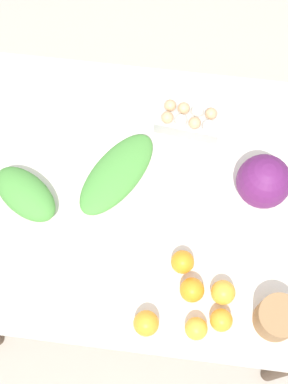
% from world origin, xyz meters
% --- Properties ---
extents(ground_plane, '(8.00, 8.00, 0.00)m').
position_xyz_m(ground_plane, '(0.00, 0.00, 0.00)').
color(ground_plane, '#B2A899').
extents(dining_table, '(1.32, 1.06, 0.75)m').
position_xyz_m(dining_table, '(0.00, 0.00, 0.66)').
color(dining_table, silver).
rests_on(dining_table, ground_plane).
extents(cabbage_purple, '(0.18, 0.18, 0.18)m').
position_xyz_m(cabbage_purple, '(0.39, 0.06, 0.84)').
color(cabbage_purple, '#601E5B').
rests_on(cabbage_purple, dining_table).
extents(egg_carton, '(0.24, 0.14, 0.09)m').
position_xyz_m(egg_carton, '(0.13, 0.29, 0.79)').
color(egg_carton, '#A8A8A3').
rests_on(egg_carton, dining_table).
extents(paper_bag, '(0.14, 0.14, 0.10)m').
position_xyz_m(paper_bag, '(0.46, -0.38, 0.80)').
color(paper_bag, '#997047').
rests_on(paper_bag, dining_table).
extents(greens_bunch_kale, '(0.32, 0.40, 0.07)m').
position_xyz_m(greens_bunch_kale, '(-0.10, 0.05, 0.78)').
color(greens_bunch_kale, '#4C933D').
rests_on(greens_bunch_kale, dining_table).
extents(greens_bunch_chard, '(0.29, 0.26, 0.09)m').
position_xyz_m(greens_bunch_chard, '(-0.40, -0.07, 0.79)').
color(greens_bunch_chard, '#4C933D').
rests_on(greens_bunch_chard, dining_table).
extents(orange_0, '(0.08, 0.08, 0.08)m').
position_xyz_m(orange_0, '(0.19, -0.32, 0.78)').
color(orange_0, orange).
rests_on(orange_0, dining_table).
extents(orange_1, '(0.07, 0.07, 0.07)m').
position_xyz_m(orange_1, '(0.22, -0.44, 0.78)').
color(orange_1, '#F9A833').
rests_on(orange_1, dining_table).
extents(orange_2, '(0.08, 0.08, 0.08)m').
position_xyz_m(orange_2, '(0.29, -0.32, 0.78)').
color(orange_2, '#F9A833').
rests_on(orange_2, dining_table).
extents(orange_3, '(0.07, 0.07, 0.07)m').
position_xyz_m(orange_3, '(0.29, -0.41, 0.78)').
color(orange_3, orange).
rests_on(orange_3, dining_table).
extents(orange_4, '(0.08, 0.08, 0.08)m').
position_xyz_m(orange_4, '(0.06, -0.44, 0.79)').
color(orange_4, orange).
rests_on(orange_4, dining_table).
extents(orange_5, '(0.08, 0.08, 0.08)m').
position_xyz_m(orange_5, '(0.16, -0.24, 0.78)').
color(orange_5, orange).
rests_on(orange_5, dining_table).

